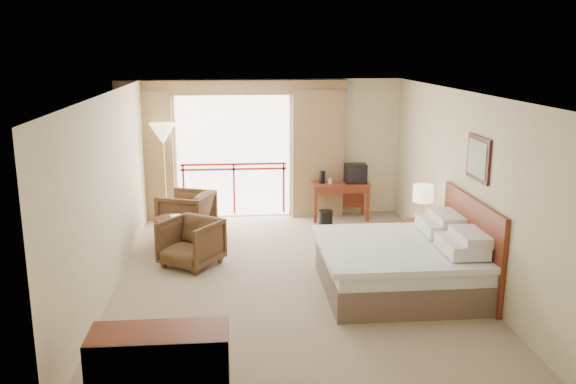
{
  "coord_description": "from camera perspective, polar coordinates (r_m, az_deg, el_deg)",
  "views": [
    {
      "loc": [
        -0.79,
        -8.37,
        3.32
      ],
      "look_at": [
        0.0,
        0.4,
        1.2
      ],
      "focal_mm": 38.0,
      "sensor_mm": 36.0,
      "label": 1
    }
  ],
  "objects": [
    {
      "name": "side_table",
      "position": [
        10.1,
        -10.88,
        -3.47
      ],
      "size": [
        0.55,
        0.55,
        0.6
      ],
      "rotation": [
        0.0,
        0.0,
        0.0
      ],
      "color": "black",
      "rests_on": "floor"
    },
    {
      "name": "table_lamp",
      "position": [
        9.78,
        12.54,
        -0.19
      ],
      "size": [
        0.32,
        0.32,
        0.56
      ],
      "rotation": [
        0.0,
        0.0,
        0.11
      ],
      "color": "tan",
      "rests_on": "nightstand"
    },
    {
      "name": "wall_front",
      "position": [
        5.31,
        3.81,
        -8.26
      ],
      "size": [
        5.0,
        0.0,
        5.0
      ],
      "primitive_type": "plane",
      "rotation": [
        -1.57,
        0.0,
        0.0
      ],
      "color": "beige",
      "rests_on": "ground"
    },
    {
      "name": "ceiling",
      "position": [
        8.43,
        0.24,
        9.31
      ],
      "size": [
        7.0,
        7.0,
        0.0
      ],
      "primitive_type": "plane",
      "rotation": [
        3.14,
        0.0,
        0.0
      ],
      "color": "white",
      "rests_on": "wall_back"
    },
    {
      "name": "balcony_door",
      "position": [
        12.04,
        -5.13,
        3.33
      ],
      "size": [
        2.4,
        0.0,
        2.4
      ],
      "primitive_type": "plane",
      "rotation": [
        1.57,
        0.0,
        0.0
      ],
      "color": "white",
      "rests_on": "wall_back"
    },
    {
      "name": "armchair_near",
      "position": [
        9.64,
        -8.98,
        -6.79
      ],
      "size": [
        1.11,
        1.12,
        0.74
      ],
      "primitive_type": "imported",
      "rotation": [
        0.0,
        0.0,
        -0.61
      ],
      "color": "#422B19",
      "rests_on": "floor"
    },
    {
      "name": "coffee_maker",
      "position": [
        11.8,
        3.22,
        1.39
      ],
      "size": [
        0.14,
        0.14,
        0.24
      ],
      "primitive_type": "cylinder",
      "rotation": [
        0.0,
        0.0,
        0.36
      ],
      "color": "black",
      "rests_on": "desk"
    },
    {
      "name": "book",
      "position": [
        10.05,
        -10.92,
        -2.41
      ],
      "size": [
        0.25,
        0.29,
        0.02
      ],
      "primitive_type": "imported",
      "rotation": [
        0.0,
        0.0,
        0.31
      ],
      "color": "white",
      "rests_on": "side_table"
    },
    {
      "name": "balcony_railing",
      "position": [
        12.1,
        -5.09,
        1.5
      ],
      "size": [
        2.09,
        0.03,
        1.02
      ],
      "color": "#AC1F0E",
      "rests_on": "wall_back"
    },
    {
      "name": "wall_left",
      "position": [
        8.77,
        -16.26,
        -0.01
      ],
      "size": [
        0.0,
        7.0,
        7.0
      ],
      "primitive_type": "plane",
      "rotation": [
        1.57,
        0.0,
        1.57
      ],
      "color": "beige",
      "rests_on": "ground"
    },
    {
      "name": "dresser",
      "position": [
        5.9,
        -11.84,
        -16.29
      ],
      "size": [
        1.25,
        0.53,
        0.83
      ],
      "rotation": [
        0.0,
        0.0,
        -0.01
      ],
      "color": "#5F1F11",
      "rests_on": "floor"
    },
    {
      "name": "framed_art",
      "position": [
        8.56,
        17.36,
        3.01
      ],
      "size": [
        0.04,
        0.72,
        0.6
      ],
      "color": "black",
      "rests_on": "wall_right"
    },
    {
      "name": "valance",
      "position": [
        11.78,
        -5.27,
        9.72
      ],
      "size": [
        4.4,
        0.22,
        0.28
      ],
      "primitive_type": "cube",
      "color": "olive",
      "rests_on": "wall_back"
    },
    {
      "name": "cup",
      "position": [
        11.78,
        3.97,
        1.02
      ],
      "size": [
        0.07,
        0.07,
        0.11
      ],
      "primitive_type": "cylinder",
      "rotation": [
        0.0,
        0.0,
        0.0
      ],
      "color": "white",
      "rests_on": "desk"
    },
    {
      "name": "wastebasket",
      "position": [
        11.39,
        3.53,
        -2.57
      ],
      "size": [
        0.3,
        0.3,
        0.33
      ],
      "primitive_type": "cylinder",
      "rotation": [
        0.0,
        0.0,
        -0.13
      ],
      "color": "black",
      "rests_on": "floor"
    },
    {
      "name": "bed",
      "position": [
        8.62,
        10.63,
        -6.68
      ],
      "size": [
        2.13,
        2.06,
        0.97
      ],
      "color": "brown",
      "rests_on": "floor"
    },
    {
      "name": "floor",
      "position": [
        9.04,
        0.22,
        -8.02
      ],
      "size": [
        7.0,
        7.0,
        0.0
      ],
      "primitive_type": "plane",
      "color": "gray",
      "rests_on": "ground"
    },
    {
      "name": "armchair_far",
      "position": [
        11.18,
        -9.4,
        -3.93
      ],
      "size": [
        1.11,
        1.09,
        0.79
      ],
      "primitive_type": "imported",
      "rotation": [
        0.0,
        0.0,
        -1.93
      ],
      "color": "#422B19",
      "rests_on": "floor"
    },
    {
      "name": "phone",
      "position": [
        9.68,
        12.49,
        -2.77
      ],
      "size": [
        0.2,
        0.18,
        0.08
      ],
      "primitive_type": "cube",
      "rotation": [
        0.0,
        0.0,
        0.29
      ],
      "color": "black",
      "rests_on": "nightstand"
    },
    {
      "name": "floor_lamp",
      "position": [
        11.62,
        -11.64,
        5.0
      ],
      "size": [
        0.49,
        0.49,
        1.92
      ],
      "rotation": [
        0.0,
        0.0,
        -0.22
      ],
      "color": "tan",
      "rests_on": "floor"
    },
    {
      "name": "nightstand",
      "position": [
        9.93,
        12.4,
        -4.44
      ],
      "size": [
        0.44,
        0.52,
        0.62
      ],
      "primitive_type": "cube",
      "rotation": [
        0.0,
        0.0,
        -0.02
      ],
      "color": "#5F1F11",
      "rests_on": "floor"
    },
    {
      "name": "hvac_vent",
      "position": [
        12.06,
        4.9,
        8.86
      ],
      "size": [
        0.5,
        0.04,
        0.5
      ],
      "primitive_type": "cube",
      "color": "silver",
      "rests_on": "wall_back"
    },
    {
      "name": "tv",
      "position": [
        11.89,
        6.33,
        1.74
      ],
      "size": [
        0.41,
        0.32,
        0.37
      ],
      "rotation": [
        0.0,
        0.0,
        0.23
      ],
      "color": "black",
      "rests_on": "desk"
    },
    {
      "name": "curtain_right",
      "position": [
        12.02,
        2.77,
        3.59
      ],
      "size": [
        1.0,
        0.26,
        2.5
      ],
      "primitive_type": "cube",
      "color": "olive",
      "rests_on": "wall_back"
    },
    {
      "name": "headboard",
      "position": [
        8.84,
        16.75,
        -4.65
      ],
      "size": [
        0.06,
        2.1,
        1.3
      ],
      "primitive_type": "cube",
      "color": "#5F1F11",
      "rests_on": "wall_right"
    },
    {
      "name": "desk",
      "position": [
        11.96,
        4.83,
        0.16
      ],
      "size": [
        1.11,
        0.54,
        0.73
      ],
      "rotation": [
        0.0,
        0.0,
        0.02
      ],
      "color": "#5F1F11",
      "rests_on": "floor"
    },
    {
      "name": "wall_right",
      "position": [
        9.21,
        15.91,
        0.65
      ],
      "size": [
        0.0,
        7.0,
        7.0
      ],
      "primitive_type": "plane",
      "rotation": [
        1.57,
        0.0,
        -1.57
      ],
      "color": "beige",
      "rests_on": "ground"
    },
    {
      "name": "wall_back",
      "position": [
        12.06,
        -1.33,
        4.12
      ],
      "size": [
        5.0,
        0.0,
        5.0
      ],
      "primitive_type": "plane",
      "rotation": [
        1.57,
        0.0,
        0.0
      ],
      "color": "beige",
      "rests_on": "ground"
    },
    {
      "name": "curtain_left",
      "position": [
        12.02,
        -13.04,
        3.26
      ],
      "size": [
        1.0,
        0.26,
        2.5
      ],
      "primitive_type": "cube",
      "color": "olive",
      "rests_on": "wall_back"
    }
  ]
}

